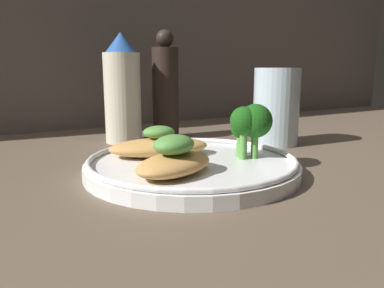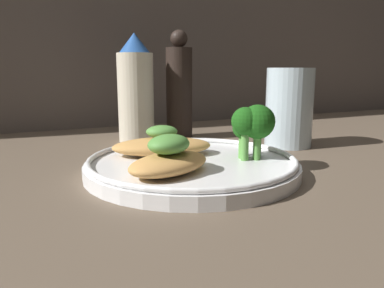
{
  "view_description": "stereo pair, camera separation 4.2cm",
  "coord_description": "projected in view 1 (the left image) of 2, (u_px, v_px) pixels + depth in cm",
  "views": [
    {
      "loc": [
        -20.99,
        -35.38,
        11.69
      ],
      "look_at": [
        0.0,
        0.0,
        3.4
      ],
      "focal_mm": 35.0,
      "sensor_mm": 36.0,
      "label": 1
    },
    {
      "loc": [
        -17.28,
        -37.34,
        11.69
      ],
      "look_at": [
        0.0,
        0.0,
        3.4
      ],
      "focal_mm": 35.0,
      "sensor_mm": 36.0,
      "label": 2
    }
  ],
  "objects": [
    {
      "name": "grilled_meat_middle",
      "position": [
        159.0,
        146.0,
        0.45
      ],
      "size": [
        13.03,
        8.57,
        3.65
      ],
      "color": "tan",
      "rests_on": "plate"
    },
    {
      "name": "ground_plane",
      "position": [
        192.0,
        177.0,
        0.43
      ],
      "size": [
        180.0,
        180.0,
        1.0
      ],
      "primitive_type": "cube",
      "color": "brown"
    },
    {
      "name": "plate",
      "position": [
        192.0,
        165.0,
        0.42
      ],
      "size": [
        24.1,
        24.1,
        2.0
      ],
      "color": "white",
      "rests_on": "ground_plane"
    },
    {
      "name": "drinking_glass",
      "position": [
        276.0,
        107.0,
        0.58
      ],
      "size": [
        7.06,
        7.06,
        11.84
      ],
      "color": "silver",
      "rests_on": "ground_plane"
    },
    {
      "name": "grilled_meat_front",
      "position": [
        174.0,
        160.0,
        0.37
      ],
      "size": [
        11.06,
        9.19,
        3.96
      ],
      "color": "tan",
      "rests_on": "plate"
    },
    {
      "name": "sauce_bottle",
      "position": [
        123.0,
        91.0,
        0.59
      ],
      "size": [
        5.77,
        5.77,
        17.26
      ],
      "color": "beige",
      "rests_on": "ground_plane"
    },
    {
      "name": "pepper_grinder",
      "position": [
        165.0,
        90.0,
        0.63
      ],
      "size": [
        4.43,
        4.43,
        18.03
      ],
      "color": "black",
      "rests_on": "ground_plane"
    },
    {
      "name": "broccoli_bunch",
      "position": [
        251.0,
        123.0,
        0.44
      ],
      "size": [
        5.57,
        6.01,
        6.37
      ],
      "color": "#569942",
      "rests_on": "plate"
    }
  ]
}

